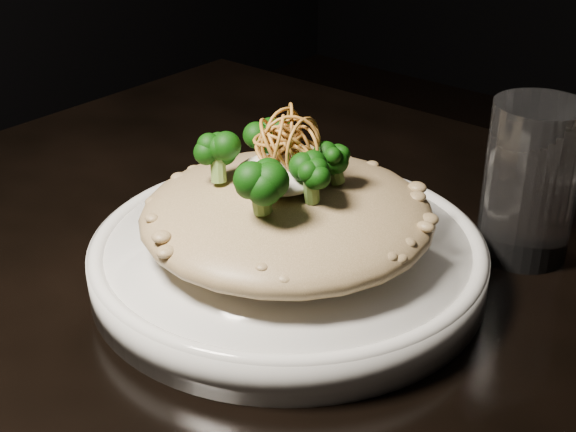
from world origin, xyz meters
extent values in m
cube|color=black|center=(0.00, 0.00, 0.73)|extent=(1.10, 0.80, 0.04)
cylinder|color=black|center=(-0.48, 0.33, 0.35)|extent=(0.05, 0.05, 0.71)
cylinder|color=white|center=(-0.10, 0.01, 0.77)|extent=(0.31, 0.31, 0.03)
ellipsoid|color=brown|center=(-0.10, 0.01, 0.81)|extent=(0.23, 0.23, 0.05)
ellipsoid|color=silver|center=(-0.10, 0.00, 0.84)|extent=(0.07, 0.07, 0.02)
cylinder|color=silver|center=(0.03, 0.16, 0.82)|extent=(0.10, 0.10, 0.13)
camera|label=1|loc=(0.25, -0.41, 1.09)|focal=50.00mm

